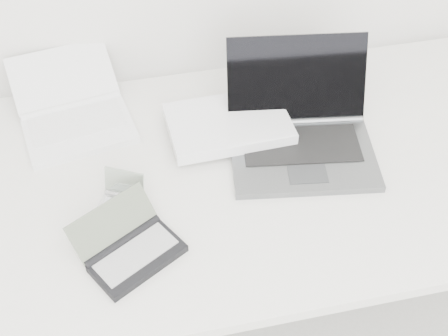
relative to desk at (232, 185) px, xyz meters
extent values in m
cube|color=white|center=(0.00, 0.00, 0.03)|extent=(1.60, 0.80, 0.03)
cylinder|color=silver|center=(0.75, 0.35, -0.33)|extent=(0.04, 0.04, 0.70)
cube|color=slate|center=(0.17, 0.00, 0.06)|extent=(0.38, 0.29, 0.02)
cube|color=black|center=(0.18, 0.03, 0.07)|extent=(0.30, 0.17, 0.00)
cube|color=black|center=(0.20, 0.17, 0.16)|extent=(0.36, 0.15, 0.20)
cylinder|color=slate|center=(0.19, 0.12, 0.06)|extent=(0.34, 0.07, 0.02)
cube|color=#383A3D|center=(0.17, -0.06, 0.07)|extent=(0.10, 0.07, 0.00)
cube|color=white|center=(0.02, 0.13, 0.08)|extent=(0.30, 0.21, 0.03)
cube|color=white|center=(0.02, 0.13, 0.10)|extent=(0.30, 0.20, 0.00)
cube|color=white|center=(-0.35, 0.21, 0.06)|extent=(0.29, 0.22, 0.02)
cube|color=silver|center=(-0.35, 0.23, 0.07)|extent=(0.25, 0.15, 0.00)
cube|color=white|center=(-0.37, 0.38, 0.11)|extent=(0.29, 0.19, 0.09)
cylinder|color=white|center=(-0.36, 0.30, 0.07)|extent=(0.26, 0.06, 0.02)
cube|color=#BBBCC0|center=(-0.28, -0.06, 0.05)|extent=(0.11, 0.11, 0.01)
cube|color=#B4B4B9|center=(-0.28, -0.06, 0.06)|extent=(0.08, 0.07, 0.00)
cube|color=#99A79A|center=(-0.26, -0.02, 0.09)|extent=(0.09, 0.06, 0.06)
cylinder|color=#BBBCC0|center=(-0.26, -0.03, 0.06)|extent=(0.09, 0.05, 0.01)
cube|color=black|center=(-0.25, -0.21, 0.06)|extent=(0.22, 0.18, 0.02)
cube|color=gray|center=(-0.25, -0.21, 0.07)|extent=(0.18, 0.15, 0.00)
cube|color=#5E6755|center=(-0.29, -0.14, 0.10)|extent=(0.20, 0.15, 0.07)
cylinder|color=black|center=(-0.28, -0.17, 0.06)|extent=(0.17, 0.11, 0.02)
camera|label=1|loc=(-0.24, -0.99, 1.13)|focal=50.00mm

